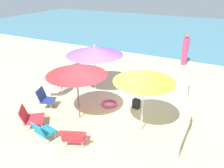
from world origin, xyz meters
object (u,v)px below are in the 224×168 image
warning_sign (186,102)px  beach_chair_d (30,117)px  beach_chair_a (45,98)px  person_a (185,49)px  umbrella_red (76,70)px  beach_chair_e (73,136)px  person_b (57,84)px  swim_ring (109,103)px  beach_bag (136,104)px  umbrella_purple (95,50)px  beach_chair_b (78,72)px  umbrella_yellow (144,76)px  beach_chair_c (42,130)px

warning_sign → beach_chair_d: bearing=179.9°
beach_chair_a → person_a: bearing=45.3°
umbrella_red → beach_chair_e: 1.84m
beach_chair_a → person_b: (-0.18, 0.83, 0.11)m
beach_chair_d → swim_ring: beach_chair_d is taller
beach_chair_e → swim_ring: (-0.21, 2.29, -0.28)m
beach_chair_a → beach_bag: size_ratio=2.10×
umbrella_purple → beach_bag: umbrella_purple is taller
beach_chair_d → warning_sign: warning_sign is taller
beach_bag → beach_chair_b: bearing=160.0°
umbrella_purple → person_a: size_ratio=1.34×
umbrella_purple → beach_chair_d: size_ratio=2.50×
umbrella_red → person_b: bearing=151.4°
umbrella_yellow → beach_chair_a: 3.52m
umbrella_red → beach_bag: umbrella_red is taller
person_a → beach_chair_e: bearing=156.8°
beach_chair_e → person_b: bearing=23.9°
beach_bag → person_b: bearing=-170.2°
umbrella_purple → beach_chair_a: umbrella_purple is taller
umbrella_purple → beach_bag: 2.40m
beach_chair_b → beach_chair_d: beach_chair_b is taller
beach_chair_b → beach_chair_e: bearing=-28.6°
beach_chair_e → swim_ring: 2.32m
umbrella_purple → warning_sign: (3.62, -2.30, -0.03)m
beach_chair_c → person_a: bearing=-3.6°
umbrella_purple → beach_chair_e: 3.52m
beach_chair_a → umbrella_purple: bearing=48.8°
umbrella_yellow → umbrella_red: (-1.90, -0.25, -0.08)m
person_b → beach_bag: size_ratio=3.00×
beach_chair_e → umbrella_purple: bearing=-1.9°
umbrella_red → umbrella_purple: 1.97m
umbrella_red → beach_chair_a: (-1.36, 0.01, -1.21)m
beach_chair_d → person_b: 1.95m
beach_chair_b → person_b: bearing=-53.7°
beach_chair_d → warning_sign: size_ratio=0.35×
person_a → swim_ring: size_ratio=2.76×
beach_chair_a → beach_chair_c: size_ratio=1.12×
beach_chair_b → beach_chair_c: 4.13m
beach_chair_b → person_b: 1.65m
umbrella_yellow → person_b: bearing=170.2°
beach_chair_a → beach_bag: bearing=8.3°
beach_chair_a → umbrella_red: bearing=-18.5°
beach_chair_c → beach_chair_d: size_ratio=0.72×
umbrella_red → person_b: 2.08m
umbrella_red → swim_ring: umbrella_red is taller
person_b → swim_ring: 2.04m
beach_chair_d → swim_ring: bearing=18.9°
umbrella_yellow → beach_chair_d: umbrella_yellow is taller
person_a → swim_ring: (-1.40, -5.25, -0.72)m
umbrella_yellow → beach_bag: umbrella_yellow is taller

